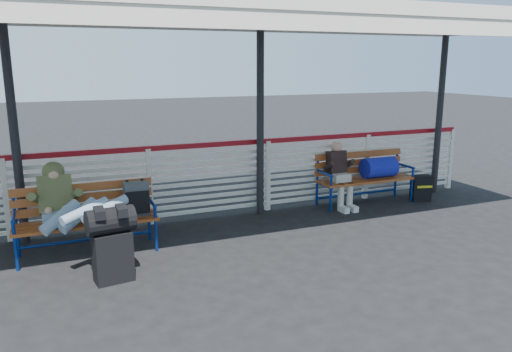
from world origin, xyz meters
name	(u,v)px	position (x,y,z in m)	size (l,w,h in m)	color
ground	(181,268)	(0.00, 0.00, 0.00)	(60.00, 60.00, 0.00)	black
fence	(149,183)	(0.00, 1.90, 0.66)	(12.08, 0.08, 1.24)	silver
canopy	(156,17)	(0.00, 0.87, 3.04)	(12.60, 3.60, 3.16)	silver
luggage_stack	(112,242)	(-0.81, -0.04, 0.48)	(0.57, 0.37, 0.88)	black
bench_left	(101,208)	(-0.81, 0.99, 0.59)	(1.80, 0.56, 0.92)	#9C471E
bench_right	(372,170)	(3.91, 1.60, 0.60)	(1.80, 0.56, 0.92)	#9C471E
traveler_man	(75,208)	(-1.15, 0.65, 0.73)	(0.93, 1.64, 0.77)	#8FAAC0
companion_person	(340,174)	(3.23, 1.57, 0.60)	(0.32, 0.66, 1.15)	#BBB5A9
suitcase_side	(421,188)	(4.83, 1.34, 0.24)	(0.38, 0.29, 0.48)	black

